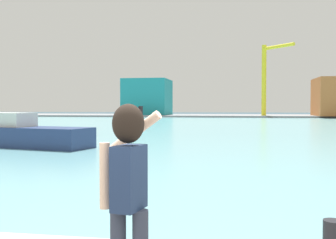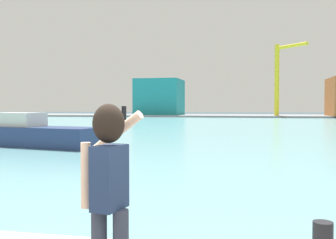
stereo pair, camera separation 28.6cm
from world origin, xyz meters
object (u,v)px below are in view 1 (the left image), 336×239
at_px(boat_moored, 20,134).
at_px(port_crane, 267,74).
at_px(warehouse_left, 148,97).
at_px(person_photographer, 128,181).

distance_m(boat_moored, port_crane, 70.19).
bearing_deg(warehouse_left, port_crane, -11.35).
distance_m(person_photographer, warehouse_left, 93.05).
distance_m(person_photographer, boat_moored, 21.48).
xyz_separation_m(person_photographer, port_crane, (6.98, 85.21, 7.71)).
height_order(boat_moored, port_crane, port_crane).
bearing_deg(person_photographer, boat_moored, 44.47).
bearing_deg(person_photographer, port_crane, 7.13).
bearing_deg(warehouse_left, person_photographer, -77.28).
bearing_deg(person_photographer, warehouse_left, 24.54).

